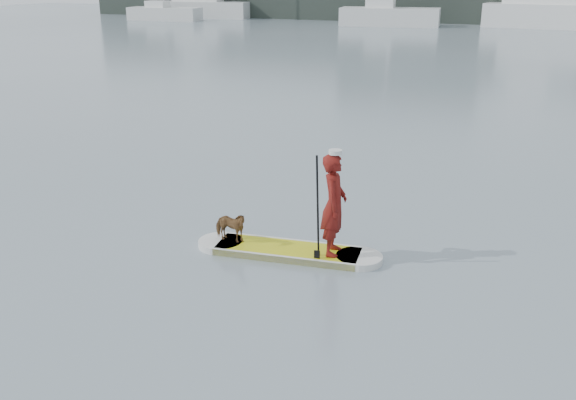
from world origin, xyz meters
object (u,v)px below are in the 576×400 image
at_px(paddler, 334,205).
at_px(motor_yacht_b, 203,1).
at_px(paddleboard, 288,251).
at_px(sailboat_a, 164,13).
at_px(sailboat_c, 389,15).
at_px(dog, 230,226).
at_px(motor_yacht_a, 554,3).

relative_size(paddler, motor_yacht_b, 0.19).
relative_size(paddleboard, paddler, 1.88).
height_order(sailboat_a, motor_yacht_b, sailboat_a).
distance_m(paddleboard, paddler, 1.22).
bearing_deg(paddler, sailboat_c, 2.14).
bearing_deg(paddler, paddleboard, 86.35).
bearing_deg(paddleboard, dog, 180.00).
distance_m(dog, motor_yacht_b, 60.17).
distance_m(paddleboard, dog, 1.11).
height_order(paddler, motor_yacht_a, motor_yacht_a).
bearing_deg(motor_yacht_b, motor_yacht_a, -6.41).
bearing_deg(motor_yacht_a, paddler, -85.80).
distance_m(sailboat_a, sailboat_c, 22.43).
bearing_deg(paddleboard, paddler, 0.00).
relative_size(dog, sailboat_a, 0.06).
bearing_deg(paddler, motor_yacht_a, -13.32).
relative_size(sailboat_a, motor_yacht_b, 1.12).
bearing_deg(sailboat_a, paddleboard, -59.84).
xyz_separation_m(dog, sailboat_c, (-8.82, 49.15, 0.52)).
distance_m(paddler, motor_yacht_b, 60.91).
distance_m(paddleboard, sailboat_c, 50.02).
relative_size(paddleboard, sailboat_a, 0.31).
bearing_deg(sailboat_c, motor_yacht_b, 164.34).
distance_m(paddleboard, sailboat_a, 57.38).
relative_size(sailboat_c, motor_yacht_b, 1.33).
bearing_deg(dog, sailboat_a, 37.63).
xyz_separation_m(paddler, motor_yacht_b, (-31.28, 52.26, 0.70)).
bearing_deg(motor_yacht_a, motor_yacht_b, -173.16).
distance_m(sailboat_c, motor_yacht_a, 13.92).
bearing_deg(motor_yacht_a, sailboat_c, -160.15).
bearing_deg(dog, paddleboard, -79.12).
distance_m(paddleboard, motor_yacht_b, 60.60).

